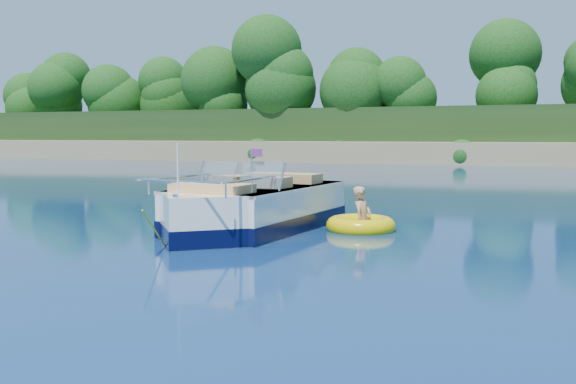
% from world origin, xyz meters
% --- Properties ---
extents(ground, '(160.00, 160.00, 0.00)m').
position_xyz_m(ground, '(0.00, 0.00, 0.00)').
color(ground, '#0A1E4A').
rests_on(ground, ground).
extents(shoreline, '(170.00, 59.00, 6.00)m').
position_xyz_m(shoreline, '(0.00, 63.77, 0.98)').
color(shoreline, '#907C53').
rests_on(shoreline, ground).
extents(treeline, '(150.00, 7.12, 8.19)m').
position_xyz_m(treeline, '(0.04, 41.01, 5.55)').
color(treeline, '#301F10').
rests_on(treeline, ground).
extents(motorboat, '(2.72, 6.38, 2.13)m').
position_xyz_m(motorboat, '(0.09, 3.63, 0.41)').
color(motorboat, white).
rests_on(motorboat, ground).
extents(tow_tube, '(1.63, 1.63, 0.39)m').
position_xyz_m(tow_tube, '(2.26, 4.59, 0.10)').
color(tow_tube, '#E4C303').
rests_on(tow_tube, ground).
extents(boy, '(0.49, 0.84, 1.56)m').
position_xyz_m(boy, '(2.29, 4.68, 0.00)').
color(boy, tan).
rests_on(boy, ground).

